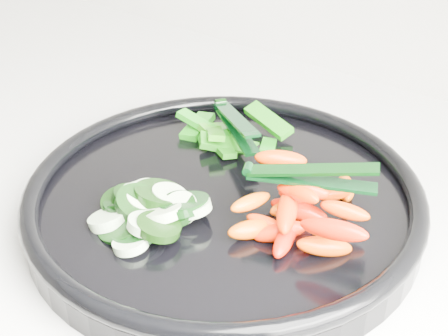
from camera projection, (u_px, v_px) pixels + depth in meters
The scene contains 6 objects.
veggie_tray at pixel (224, 199), 0.59m from camera, with size 0.40×0.40×0.04m.
cucumber_pile at pixel (147, 207), 0.56m from camera, with size 0.11×0.11×0.04m.
carrot_pile at pixel (300, 208), 0.54m from camera, with size 0.14×0.15×0.06m.
pepper_pile at pixel (228, 133), 0.67m from camera, with size 0.12×0.10×0.04m.
tong_carrot at pixel (307, 175), 0.53m from camera, with size 0.11×0.06×0.02m.
tong_pepper at pixel (235, 122), 0.65m from camera, with size 0.10×0.08×0.02m.
Camera 1 is at (0.89, 1.25, 1.29)m, focal length 50.00 mm.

